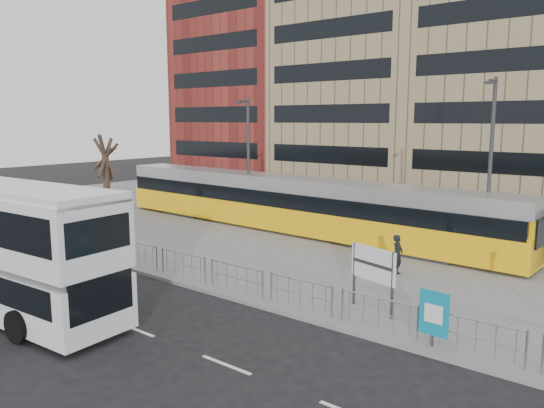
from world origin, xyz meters
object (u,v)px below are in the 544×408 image
Objects in this scene: traffic_light_west at (58,208)px; lamp_post_west at (248,157)px; lamp_post_east at (490,163)px; tram at (291,204)px; station_sign at (373,267)px; bare_tree at (104,133)px; ad_panel at (434,314)px; pedestrian at (397,255)px.

traffic_light_west is 11.30m from lamp_post_west.
tram is at bearing -178.28° from lamp_post_east.
lamp_post_west is 0.93× the size of lamp_post_east.
lamp_post_west is (-13.25, 8.73, 2.73)m from station_sign.
bare_tree reaches higher than traffic_light_west.
traffic_light_west is at bearing -123.49° from tram.
station_sign is at bearing -39.15° from tram.
bare_tree is at bearing -167.03° from lamp_post_east.
ad_panel is at bearing -16.89° from traffic_light_west.
lamp_post_west is at bearing 162.24° from station_sign.
station_sign is 3.21m from ad_panel.
lamp_post_west is at bearing -172.49° from tram.
ad_panel is 0.54× the size of traffic_light_west.
ad_panel is at bearing -36.70° from tram.
lamp_post_east is (2.17, 4.76, 3.73)m from pedestrian.
pedestrian is at bearing -19.05° from lamp_post_west.
lamp_post_east is at bearing 2.46° from lamp_post_west.
tram is 8.83× the size of traffic_light_west.
lamp_post_west is (-16.02, 10.23, 3.31)m from ad_panel.
pedestrian is 0.22× the size of lamp_post_west.
bare_tree is (-11.30, -4.83, 4.10)m from tram.
pedestrian reaches higher than ad_panel.
ad_panel is at bearing -80.42° from lamp_post_east.
traffic_light_west is at bearing -55.95° from bare_tree.
lamp_post_west is (-3.09, -0.28, 2.68)m from tram.
traffic_light_west is (-17.69, -1.40, 0.41)m from station_sign.
ad_panel is at bearing -32.56° from lamp_post_west.
lamp_post_east reaches higher than ad_panel.
tram is 13.57m from station_sign.
traffic_light_west is 0.40× the size of lamp_post_west.
bare_tree is at bearing 91.17° from pedestrian.
ad_panel is 0.20× the size of lamp_post_east.
tram is 3.49× the size of lamp_post_west.
traffic_light_west reaches higher than pedestrian.
station_sign is at bearing -164.90° from pedestrian.
lamp_post_east reaches higher than station_sign.
lamp_post_west is at bearing 49.75° from traffic_light_west.
ad_panel is 0.97× the size of pedestrian.
lamp_post_west is at bearing 70.99° from pedestrian.
station_sign is at bearing -33.37° from lamp_post_west.
tram is 15.83× the size of pedestrian.
tram is 11.50m from lamp_post_east.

